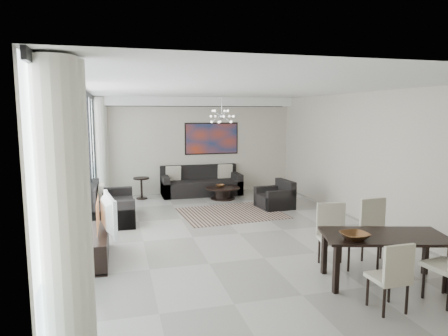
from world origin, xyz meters
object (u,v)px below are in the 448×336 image
object	(u,v)px
sofa_main	(201,185)
dining_table	(385,241)
tv_console	(95,247)
television	(103,215)
coffee_table	(223,192)

from	to	relation	value
sofa_main	dining_table	bearing A→B (deg)	-79.91
sofa_main	dining_table	distance (m)	7.01
tv_console	dining_table	world-z (taller)	dining_table
television	tv_console	bearing A→B (deg)	59.40
tv_console	television	bearing A→B (deg)	-21.78
television	dining_table	distance (m)	4.36
sofa_main	television	distance (m)	5.63
coffee_table	dining_table	xyz separation A→B (m)	(0.76, -6.09, 0.44)
dining_table	tv_console	bearing A→B (deg)	153.46
coffee_table	television	distance (m)	5.21
coffee_table	television	world-z (taller)	television
coffee_table	television	xyz separation A→B (m)	(-3.13, -4.13, 0.59)
dining_table	coffee_table	bearing A→B (deg)	97.15
tv_console	dining_table	size ratio (longest dim) A/B	0.80
coffee_table	sofa_main	size ratio (longest dim) A/B	0.42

